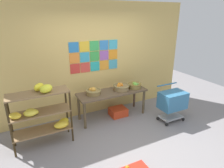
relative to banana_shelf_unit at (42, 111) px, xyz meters
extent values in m
plane|color=gray|center=(1.43, -0.87, -0.71)|extent=(9.38, 9.38, 0.00)
cube|color=#D8B460|center=(1.43, 0.85, 0.65)|extent=(5.05, 0.06, 2.71)
cube|color=#2A78BA|center=(0.90, 0.81, 1.01)|extent=(0.23, 0.01, 0.23)
cube|color=yellow|center=(1.15, 0.81, 1.01)|extent=(0.23, 0.01, 0.23)
cube|color=green|center=(1.39, 0.81, 1.01)|extent=(0.23, 0.01, 0.23)
cube|color=#347FC4|center=(1.64, 0.81, 1.01)|extent=(0.23, 0.01, 0.23)
cube|color=#3EA9BF|center=(1.89, 0.81, 1.01)|extent=(0.23, 0.01, 0.23)
cube|color=orange|center=(0.90, 0.81, 0.76)|extent=(0.23, 0.01, 0.23)
cube|color=#35A0BE|center=(1.15, 0.81, 0.76)|extent=(0.23, 0.01, 0.23)
cube|color=green|center=(1.39, 0.81, 0.76)|extent=(0.23, 0.01, 0.23)
cube|color=#9655AB|center=(1.64, 0.81, 0.76)|extent=(0.23, 0.01, 0.23)
cube|color=orange|center=(1.89, 0.81, 0.76)|extent=(0.23, 0.01, 0.23)
cube|color=red|center=(0.90, 0.81, 0.51)|extent=(0.23, 0.01, 0.23)
cube|color=#D54136|center=(1.15, 0.81, 0.51)|extent=(0.23, 0.01, 0.23)
cube|color=teal|center=(1.39, 0.81, 0.51)|extent=(0.23, 0.01, 0.23)
cube|color=orange|center=(1.64, 0.81, 0.51)|extent=(0.23, 0.01, 0.23)
cube|color=#429EB3|center=(1.89, 0.81, 0.51)|extent=(0.23, 0.01, 0.23)
cylinder|color=#342711|center=(-0.56, -0.15, -0.16)|extent=(0.04, 0.04, 1.08)
cylinder|color=#342711|center=(0.49, -0.15, -0.16)|extent=(0.04, 0.04, 1.08)
cylinder|color=#342711|center=(-0.56, 0.19, -0.16)|extent=(0.04, 0.04, 1.08)
cylinder|color=#342711|center=(0.49, 0.19, -0.16)|extent=(0.04, 0.04, 1.08)
cube|color=olive|center=(-0.03, 0.02, -0.40)|extent=(1.08, 0.38, 0.03)
ellipsoid|color=yellow|center=(0.31, -0.08, -0.33)|extent=(0.29, 0.18, 0.13)
ellipsoid|color=yellow|center=(0.37, 0.04, -0.34)|extent=(0.30, 0.30, 0.11)
cube|color=olive|center=(-0.03, 0.02, -0.02)|extent=(1.08, 0.38, 0.02)
ellipsoid|color=yellow|center=(-0.21, -0.07, 0.06)|extent=(0.25, 0.19, 0.12)
ellipsoid|color=gold|center=(-0.17, -0.01, 0.05)|extent=(0.28, 0.28, 0.11)
ellipsoid|color=yellow|center=(-0.45, -0.04, 0.04)|extent=(0.28, 0.28, 0.10)
cube|color=olive|center=(-0.03, 0.02, 0.37)|extent=(1.08, 0.38, 0.02)
ellipsoid|color=yellow|center=(0.01, 0.11, 0.45)|extent=(0.25, 0.25, 0.14)
ellipsoid|color=yellow|center=(0.11, -0.05, 0.45)|extent=(0.30, 0.26, 0.15)
cube|color=brown|center=(1.65, 0.39, -0.06)|extent=(1.68, 0.55, 0.04)
cylinder|color=brown|center=(0.87, 0.17, -0.39)|extent=(0.06, 0.06, 0.63)
cylinder|color=brown|center=(2.43, 0.17, -0.39)|extent=(0.06, 0.06, 0.63)
cylinder|color=brown|center=(0.87, 0.61, -0.39)|extent=(0.06, 0.06, 0.63)
cylinder|color=brown|center=(2.43, 0.61, -0.39)|extent=(0.06, 0.06, 0.63)
cylinder|color=olive|center=(1.18, 0.42, 0.01)|extent=(0.32, 0.32, 0.10)
torus|color=olive|center=(1.18, 0.42, 0.06)|extent=(0.35, 0.35, 0.03)
sphere|color=gold|center=(1.18, 0.42, 0.07)|extent=(0.08, 0.08, 0.08)
sphere|color=gold|center=(1.20, 0.42, 0.08)|extent=(0.10, 0.10, 0.10)
sphere|color=gold|center=(1.14, 0.48, 0.07)|extent=(0.09, 0.09, 0.09)
sphere|color=gold|center=(1.18, 0.42, 0.08)|extent=(0.10, 0.10, 0.10)
cylinder|color=olive|center=(1.89, 0.37, 0.02)|extent=(0.36, 0.36, 0.12)
torus|color=olive|center=(1.89, 0.37, 0.08)|extent=(0.39, 0.39, 0.03)
sphere|color=orange|center=(1.82, 0.37, 0.08)|extent=(0.08, 0.08, 0.08)
sphere|color=orange|center=(1.82, 0.37, 0.09)|extent=(0.09, 0.09, 0.09)
sphere|color=orange|center=(1.89, 0.37, 0.10)|extent=(0.08, 0.08, 0.08)
sphere|color=orange|center=(1.86, 0.42, 0.10)|extent=(0.09, 0.09, 0.09)
sphere|color=orange|center=(1.88, 0.38, 0.10)|extent=(0.10, 0.10, 0.10)
cylinder|color=olive|center=(2.26, 0.34, 0.02)|extent=(0.31, 0.31, 0.11)
torus|color=olive|center=(2.26, 0.34, 0.07)|extent=(0.34, 0.34, 0.02)
sphere|color=#7CB046|center=(2.28, 0.26, 0.09)|extent=(0.07, 0.07, 0.07)
sphere|color=#6CC043|center=(2.22, 0.27, 0.08)|extent=(0.09, 0.09, 0.09)
sphere|color=#7CB03A|center=(2.25, 0.32, 0.09)|extent=(0.07, 0.07, 0.07)
sphere|color=#78B340|center=(2.23, 0.33, 0.09)|extent=(0.08, 0.08, 0.08)
cube|color=red|center=(1.80, 0.36, -0.61)|extent=(0.41, 0.34, 0.19)
sphere|color=orange|center=(1.00, -1.43, -0.54)|extent=(0.07, 0.07, 0.07)
sphere|color=black|center=(2.56, -0.57, -0.67)|extent=(0.08, 0.08, 0.08)
sphere|color=black|center=(3.07, -0.57, -0.67)|extent=(0.08, 0.08, 0.08)
sphere|color=black|center=(2.56, -0.27, -0.67)|extent=(0.08, 0.08, 0.08)
sphere|color=black|center=(3.07, -0.27, -0.67)|extent=(0.08, 0.08, 0.08)
cube|color=#A5A8AD|center=(2.81, -0.42, -0.61)|extent=(0.53, 0.32, 0.03)
cube|color=teal|center=(2.81, -0.42, -0.18)|extent=(0.61, 0.40, 0.39)
cylinder|color=teal|center=(2.81, -0.19, 0.14)|extent=(0.58, 0.03, 0.03)
camera|label=1|loc=(-0.28, -3.44, 1.70)|focal=31.01mm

